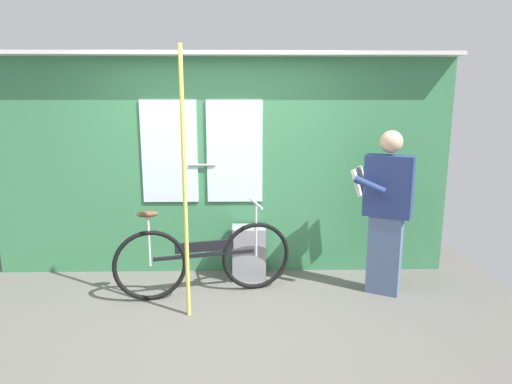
# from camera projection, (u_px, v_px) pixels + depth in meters

# --- Properties ---
(ground_plane) EXTENTS (5.98, 4.14, 0.04)m
(ground_plane) POSITION_uv_depth(u_px,v_px,m) (215.00, 326.00, 3.82)
(ground_plane) COLOR #56544F
(train_door_wall) EXTENTS (4.98, 0.28, 2.39)m
(train_door_wall) POSITION_uv_depth(u_px,v_px,m) (221.00, 162.00, 4.80)
(train_door_wall) COLOR #387A4C
(train_door_wall) RESTS_ON ground_plane
(bicycle_near_door) EXTENTS (1.71, 0.57, 0.91)m
(bicycle_near_door) POSITION_uv_depth(u_px,v_px,m) (204.00, 258.00, 4.33)
(bicycle_near_door) COLOR black
(bicycle_near_door) RESTS_ON ground_plane
(passenger_reading_newspaper) EXTENTS (0.62, 0.56, 1.63)m
(passenger_reading_newspaper) POSITION_uv_depth(u_px,v_px,m) (386.00, 210.00, 4.29)
(passenger_reading_newspaper) COLOR slate
(passenger_reading_newspaper) RESTS_ON ground_plane
(trash_bin_by_wall) EXTENTS (0.36, 0.28, 0.57)m
(trash_bin_by_wall) POSITION_uv_depth(u_px,v_px,m) (249.00, 252.00, 4.79)
(trash_bin_by_wall) COLOR gray
(trash_bin_by_wall) RESTS_ON ground_plane
(handrail_pole) EXTENTS (0.04, 0.04, 2.35)m
(handrail_pole) POSITION_uv_depth(u_px,v_px,m) (185.00, 187.00, 3.75)
(handrail_pole) COLOR #C6C14C
(handrail_pole) RESTS_ON ground_plane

